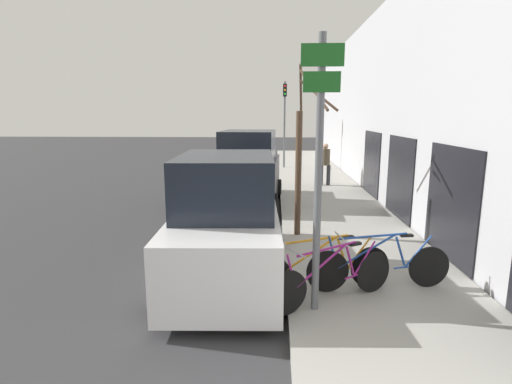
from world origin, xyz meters
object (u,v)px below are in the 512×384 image
object	(u,v)px
bicycle_2	(379,266)
signpost	(319,166)
bicycle_1	(322,269)
traffic_light	(285,113)
parked_car_1	(249,172)
parked_car_0	(227,224)
bicycle_0	(333,278)
pedestrian_near	(325,161)
street_tree	(300,160)

from	to	relation	value
bicycle_2	signpost	bearing A→B (deg)	114.08
bicycle_1	traffic_light	bearing A→B (deg)	-16.67
parked_car_1	bicycle_1	bearing A→B (deg)	-73.45
bicycle_2	parked_car_0	bearing A→B (deg)	64.64
bicycle_2	parked_car_1	bearing A→B (deg)	11.95
signpost	traffic_light	xyz separation A→B (m)	(-0.10, 15.95, 0.77)
bicycle_0	bicycle_1	size ratio (longest dim) A/B	0.87
bicycle_2	pedestrian_near	distance (m)	9.85
bicycle_2	traffic_light	distance (m)	15.48
parked_car_0	parked_car_1	bearing A→B (deg)	87.60
parked_car_1	street_tree	world-z (taller)	street_tree
bicycle_0	pedestrian_near	distance (m)	10.42
bicycle_0	parked_car_1	distance (m)	7.36
pedestrian_near	street_tree	distance (m)	7.04
bicycle_1	parked_car_0	world-z (taller)	parked_car_0
parked_car_0	traffic_light	size ratio (longest dim) A/B	1.00
pedestrian_near	traffic_light	distance (m)	5.93
parked_car_1	traffic_light	xyz separation A→B (m)	(1.34, 8.61, 1.93)
signpost	bicycle_0	world-z (taller)	signpost
signpost	street_tree	distance (m)	3.72
bicycle_1	signpost	bearing A→B (deg)	146.46
street_tree	traffic_light	bearing A→B (deg)	90.40
signpost	street_tree	world-z (taller)	street_tree
street_tree	traffic_light	xyz separation A→B (m)	(-0.09, 12.25, 1.10)
bicycle_1	street_tree	world-z (taller)	street_tree
bicycle_0	traffic_light	xyz separation A→B (m)	(-0.38, 15.74, 2.49)
signpost	parked_car_1	world-z (taller)	signpost
signpost	parked_car_0	xyz separation A→B (m)	(-1.45, 1.47, -1.24)
bicycle_0	pedestrian_near	size ratio (longest dim) A/B	1.19
pedestrian_near	parked_car_1	bearing A→B (deg)	48.99
parked_car_1	street_tree	size ratio (longest dim) A/B	1.10
bicycle_0	parked_car_0	distance (m)	2.19
traffic_light	bicycle_2	bearing A→B (deg)	-85.48
parked_car_0	pedestrian_near	distance (m)	9.53
bicycle_1	street_tree	distance (m)	3.44
street_tree	traffic_light	size ratio (longest dim) A/B	0.87
signpost	bicycle_2	bearing A→B (deg)	33.16
bicycle_1	street_tree	xyz separation A→B (m)	(-0.18, 3.14, 1.39)
bicycle_1	parked_car_0	bearing A→B (deg)	43.15
signpost	bicycle_0	xyz separation A→B (m)	(0.28, 0.21, -1.72)
bicycle_0	street_tree	world-z (taller)	street_tree
bicycle_1	bicycle_2	xyz separation A→B (m)	(0.94, 0.16, 0.00)
bicycle_0	pedestrian_near	world-z (taller)	pedestrian_near
bicycle_1	pedestrian_near	bearing A→B (deg)	-24.85
parked_car_1	bicycle_2	bearing A→B (deg)	-65.74
bicycle_0	pedestrian_near	bearing A→B (deg)	-36.58
signpost	traffic_light	bearing A→B (deg)	90.37
parked_car_1	pedestrian_near	size ratio (longest dim) A/B	2.56
bicycle_2	traffic_light	bearing A→B (deg)	-4.56
traffic_light	signpost	bearing A→B (deg)	-89.63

